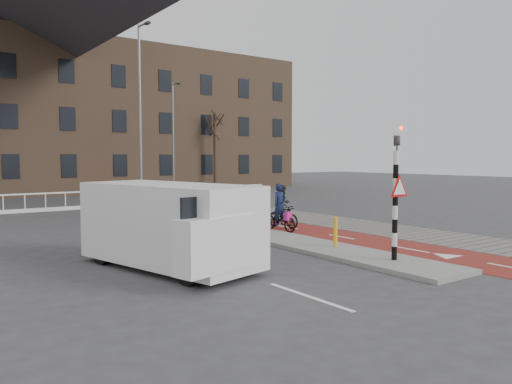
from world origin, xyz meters
TOP-DOWN VIEW (x-y plane):
  - ground at (0.00, 0.00)m, footprint 120.00×120.00m
  - bike_lane at (1.50, 10.00)m, footprint 2.50×60.00m
  - sidewalk at (4.30, 10.00)m, footprint 3.00×60.00m
  - curb_island at (-0.70, 4.00)m, footprint 1.80×16.00m
  - traffic_signal at (-0.60, -2.02)m, footprint 0.80×0.80m
  - bollard at (-0.45, 0.34)m, footprint 0.12×0.12m
  - cyclist_near at (0.57, 4.34)m, footprint 0.70×1.76m
  - cyclist_far at (1.23, 4.99)m, footprint 0.80×1.61m
  - van at (-5.62, 1.08)m, footprint 3.16×5.34m
  - railing at (-5.00, 17.00)m, footprint 28.00×0.10m
  - townhouse_row at (-3.00, 32.00)m, footprint 46.00×10.00m
  - tree_right at (10.70, 25.98)m, footprint 0.26×0.26m
  - streetlight_near at (-1.86, 11.84)m, footprint 0.12×0.12m
  - streetlight_right at (5.04, 22.39)m, footprint 0.12×0.12m

SIDE VIEW (x-z plane):
  - ground at x=0.00m, z-range 0.00..0.00m
  - bike_lane at x=1.50m, z-range 0.00..0.01m
  - sidewalk at x=4.30m, z-range 0.00..0.01m
  - curb_island at x=-0.70m, z-range 0.00..0.12m
  - railing at x=-5.00m, z-range -0.19..0.80m
  - bollard at x=-0.45m, z-range 0.12..1.02m
  - cyclist_near at x=0.57m, z-range -0.29..1.53m
  - cyclist_far at x=1.23m, z-range -0.14..1.58m
  - van at x=-5.62m, z-range 0.06..2.21m
  - traffic_signal at x=-0.60m, z-range 0.15..3.83m
  - tree_right at x=10.70m, z-range 0.00..6.59m
  - streetlight_right at x=5.04m, z-range 0.00..8.13m
  - streetlight_near at x=-1.86m, z-range 0.00..8.96m
  - townhouse_row at x=-3.00m, z-range -0.14..15.76m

